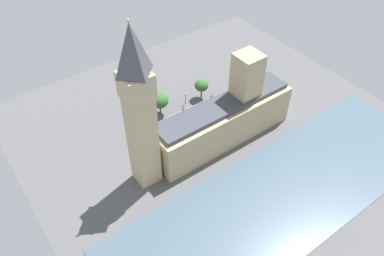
# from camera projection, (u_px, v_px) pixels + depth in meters

# --- Properties ---
(ground_plane) EXTENTS (138.16, 138.16, 0.00)m
(ground_plane) POSITION_uv_depth(u_px,v_px,m) (218.00, 135.00, 148.29)
(ground_plane) COLOR #565659
(river_thames) EXTENTS (39.01, 124.34, 0.25)m
(river_thames) POSITION_uv_depth(u_px,v_px,m) (283.00, 194.00, 127.79)
(river_thames) COLOR #475B6B
(river_thames) RESTS_ON ground
(parliament_building) EXTENTS (13.99, 55.62, 33.04)m
(parliament_building) POSITION_uv_depth(u_px,v_px,m) (226.00, 117.00, 141.26)
(parliament_building) COLOR tan
(parliament_building) RESTS_ON ground
(clock_tower) EXTENTS (8.56, 8.56, 58.96)m
(clock_tower) POSITION_uv_depth(u_px,v_px,m) (139.00, 109.00, 112.25)
(clock_tower) COLOR tan
(clock_tower) RESTS_ON ground
(double_decker_bus_near_tower) EXTENTS (2.72, 10.52, 4.75)m
(double_decker_bus_near_tower) POSITION_uv_depth(u_px,v_px,m) (233.00, 95.00, 162.25)
(double_decker_bus_near_tower) COLOR red
(double_decker_bus_near_tower) RESTS_ON ground
(double_decker_bus_corner) EXTENTS (2.75, 10.53, 4.75)m
(double_decker_bus_corner) POSITION_uv_depth(u_px,v_px,m) (212.00, 108.00, 156.01)
(double_decker_bus_corner) COLOR #B20C0F
(double_decker_bus_corner) RESTS_ON ground
(car_blue_by_river_gate) EXTENTS (2.16, 4.57, 1.74)m
(car_blue_by_river_gate) POSITION_uv_depth(u_px,v_px,m) (191.00, 118.00, 153.88)
(car_blue_by_river_gate) COLOR navy
(car_blue_by_river_gate) RESTS_ON ground
(car_dark_green_opposite_hall) EXTENTS (2.10, 4.24, 1.74)m
(car_dark_green_opposite_hall) POSITION_uv_depth(u_px,v_px,m) (181.00, 126.00, 150.49)
(car_dark_green_opposite_hall) COLOR #19472D
(car_dark_green_opposite_hall) RESTS_ON ground
(car_black_midblock) EXTENTS (1.94, 4.14, 1.74)m
(car_black_midblock) POSITION_uv_depth(u_px,v_px,m) (167.00, 134.00, 147.42)
(car_black_midblock) COLOR black
(car_black_midblock) RESTS_ON ground
(car_silver_far_end) EXTENTS (2.04, 4.55, 1.74)m
(car_silver_far_end) POSITION_uv_depth(u_px,v_px,m) (153.00, 142.00, 144.39)
(car_silver_far_end) COLOR #B7B7BC
(car_silver_far_end) RESTS_ON ground
(pedestrian_trailing) EXTENTS (0.58, 0.64, 1.52)m
(pedestrian_trailing) POSITION_uv_depth(u_px,v_px,m) (182.00, 138.00, 146.26)
(pedestrian_trailing) COLOR navy
(pedestrian_trailing) RESTS_ON ground
(pedestrian_under_trees) EXTENTS (0.59, 0.65, 1.56)m
(pedestrian_under_trees) POSITION_uv_depth(u_px,v_px,m) (211.00, 122.00, 152.57)
(pedestrian_under_trees) COLOR gray
(pedestrian_under_trees) RESTS_ON ground
(plane_tree_leading) EXTENTS (5.74, 5.74, 8.89)m
(plane_tree_leading) POSITION_uv_depth(u_px,v_px,m) (201.00, 85.00, 160.63)
(plane_tree_leading) COLOR brown
(plane_tree_leading) RESTS_ON ground
(plane_tree_kerbside) EXTENTS (6.90, 6.90, 9.43)m
(plane_tree_kerbside) POSITION_uv_depth(u_px,v_px,m) (160.00, 101.00, 153.17)
(plane_tree_kerbside) COLOR brown
(plane_tree_kerbside) RESTS_ON ground
(plane_tree_slot_10) EXTENTS (6.45, 6.45, 9.85)m
(plane_tree_slot_10) POSITION_uv_depth(u_px,v_px,m) (142.00, 108.00, 149.10)
(plane_tree_slot_10) COLOR brown
(plane_tree_slot_10) RESTS_ON ground
(street_lamp_slot_11) EXTENTS (0.56, 0.56, 5.62)m
(street_lamp_slot_11) POSITION_uv_depth(u_px,v_px,m) (186.00, 96.00, 159.43)
(street_lamp_slot_11) COLOR black
(street_lamp_slot_11) RESTS_ON ground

